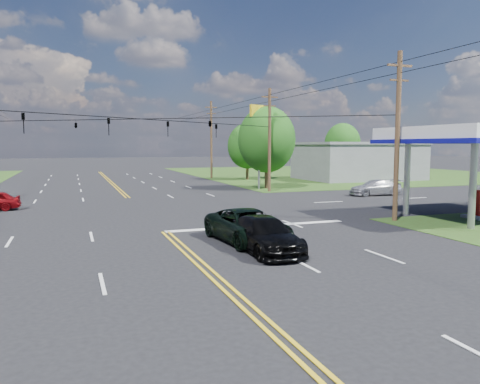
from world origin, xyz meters
name	(u,v)px	position (x,y,z in m)	size (l,w,h in m)	color
ground	(142,211)	(0.00, 12.00, 0.00)	(280.00, 280.00, 0.00)	black
grass_ne	(340,173)	(35.00, 44.00, 0.00)	(46.00, 48.00, 0.03)	#2C4114
stop_bar	(258,226)	(5.00, 4.00, 0.00)	(10.00, 0.50, 0.02)	silver
retail_ne	(358,162)	(30.00, 32.00, 2.20)	(14.00, 10.00, 4.40)	slate
pole_se	(397,134)	(13.00, 3.00, 4.92)	(1.60, 0.28, 9.50)	#47341E
pole_ne	(269,139)	(13.00, 21.00, 4.92)	(1.60, 0.28, 9.50)	#47341E
pole_right_far	(211,139)	(13.00, 40.00, 5.17)	(1.60, 0.28, 10.00)	#47341E
span_wire_signals	(140,119)	(0.00, 12.00, 6.00)	(26.00, 18.00, 1.13)	black
power_lines	(144,73)	(0.00, 10.00, 8.60)	(26.04, 100.00, 0.64)	black
tree_right_a	(267,140)	(14.00, 24.00, 4.87)	(5.70, 5.70, 8.18)	#47341E
tree_right_b	(247,146)	(16.50, 36.00, 4.22)	(4.94, 4.94, 7.09)	#47341E
tree_far_r	(342,144)	(34.00, 42.00, 4.54)	(5.32, 5.32, 7.63)	#47341E
pickup_dkgreen	(248,226)	(3.00, 0.32, 0.73)	(2.44, 5.29, 1.47)	black
suv_black	(265,235)	(3.00, -1.60, 0.70)	(1.96, 4.82, 1.40)	black
sedan_far	(375,187)	(20.37, 15.01, 0.67)	(1.89, 4.64, 1.35)	silver
polesign_ne	(259,123)	(13.00, 23.52, 6.42)	(2.20, 1.03, 8.22)	#A5A5AA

